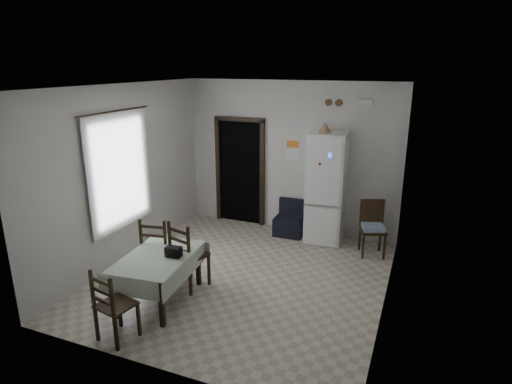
{
  "coord_description": "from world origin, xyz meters",
  "views": [
    {
      "loc": [
        2.43,
        -5.47,
        3.21
      ],
      "look_at": [
        0.0,
        0.5,
        1.25
      ],
      "focal_mm": 30.0,
      "sensor_mm": 36.0,
      "label": 1
    }
  ],
  "objects_px": {
    "dining_chair_far_left": "(160,248)",
    "dining_chair_near_head": "(116,304)",
    "corner_chair": "(373,229)",
    "dining_chair_far_right": "(190,254)",
    "fridge": "(326,188)",
    "navy_seat": "(290,218)",
    "dining_table": "(159,278)"
  },
  "relations": [
    {
      "from": "dining_table",
      "to": "dining_chair_near_head",
      "type": "height_order",
      "value": "dining_chair_near_head"
    },
    {
      "from": "dining_chair_near_head",
      "to": "dining_chair_far_left",
      "type": "bearing_deg",
      "value": -64.74
    },
    {
      "from": "corner_chair",
      "to": "dining_table",
      "type": "height_order",
      "value": "corner_chair"
    },
    {
      "from": "navy_seat",
      "to": "dining_chair_far_right",
      "type": "distance_m",
      "value": 2.59
    },
    {
      "from": "dining_chair_far_right",
      "to": "dining_chair_near_head",
      "type": "height_order",
      "value": "dining_chair_far_right"
    },
    {
      "from": "corner_chair",
      "to": "dining_table",
      "type": "distance_m",
      "value": 3.66
    },
    {
      "from": "fridge",
      "to": "dining_table",
      "type": "relative_size",
      "value": 1.56
    },
    {
      "from": "navy_seat",
      "to": "corner_chair",
      "type": "bearing_deg",
      "value": -12.51
    },
    {
      "from": "corner_chair",
      "to": "fridge",
      "type": "bearing_deg",
      "value": 141.57
    },
    {
      "from": "dining_chair_far_right",
      "to": "dining_chair_near_head",
      "type": "xyz_separation_m",
      "value": [
        -0.16,
        -1.43,
        -0.06
      ]
    },
    {
      "from": "dining_chair_far_right",
      "to": "dining_chair_near_head",
      "type": "relative_size",
      "value": 1.12
    },
    {
      "from": "dining_table",
      "to": "dining_chair_near_head",
      "type": "bearing_deg",
      "value": -93.57
    },
    {
      "from": "dining_table",
      "to": "dining_chair_near_head",
      "type": "xyz_separation_m",
      "value": [
        0.03,
        -0.93,
        0.13
      ]
    },
    {
      "from": "fridge",
      "to": "dining_chair_far_left",
      "type": "height_order",
      "value": "fridge"
    },
    {
      "from": "corner_chair",
      "to": "dining_chair_far_left",
      "type": "xyz_separation_m",
      "value": [
        -2.89,
        -2.1,
        0.04
      ]
    },
    {
      "from": "dining_chair_far_left",
      "to": "dining_chair_near_head",
      "type": "distance_m",
      "value": 1.51
    },
    {
      "from": "navy_seat",
      "to": "dining_table",
      "type": "height_order",
      "value": "dining_table"
    },
    {
      "from": "dining_chair_far_left",
      "to": "dining_chair_near_head",
      "type": "height_order",
      "value": "dining_chair_far_left"
    },
    {
      "from": "dining_chair_far_right",
      "to": "dining_chair_far_left",
      "type": "bearing_deg",
      "value": 11.61
    },
    {
      "from": "dining_table",
      "to": "dining_chair_far_left",
      "type": "distance_m",
      "value": 0.66
    },
    {
      "from": "dining_chair_far_left",
      "to": "dining_chair_near_head",
      "type": "bearing_deg",
      "value": 94.58
    },
    {
      "from": "corner_chair",
      "to": "dining_table",
      "type": "xyz_separation_m",
      "value": [
        -2.54,
        -2.64,
        -0.14
      ]
    },
    {
      "from": "dining_table",
      "to": "dining_chair_far_left",
      "type": "xyz_separation_m",
      "value": [
        -0.35,
        0.53,
        0.18
      ]
    },
    {
      "from": "corner_chair",
      "to": "dining_chair_far_right",
      "type": "bearing_deg",
      "value": -156.0
    },
    {
      "from": "corner_chair",
      "to": "dining_chair_near_head",
      "type": "height_order",
      "value": "corner_chair"
    },
    {
      "from": "dining_table",
      "to": "dining_chair_far_left",
      "type": "bearing_deg",
      "value": 117.47
    },
    {
      "from": "fridge",
      "to": "navy_seat",
      "type": "height_order",
      "value": "fridge"
    },
    {
      "from": "fridge",
      "to": "dining_table",
      "type": "height_order",
      "value": "fridge"
    },
    {
      "from": "fridge",
      "to": "dining_chair_near_head",
      "type": "bearing_deg",
      "value": -115.61
    },
    {
      "from": "corner_chair",
      "to": "dining_chair_near_head",
      "type": "xyz_separation_m",
      "value": [
        -2.51,
        -3.56,
        -0.01
      ]
    },
    {
      "from": "dining_table",
      "to": "dining_chair_far_right",
      "type": "distance_m",
      "value": 0.57
    },
    {
      "from": "navy_seat",
      "to": "dining_chair_far_left",
      "type": "relative_size",
      "value": 0.64
    }
  ]
}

